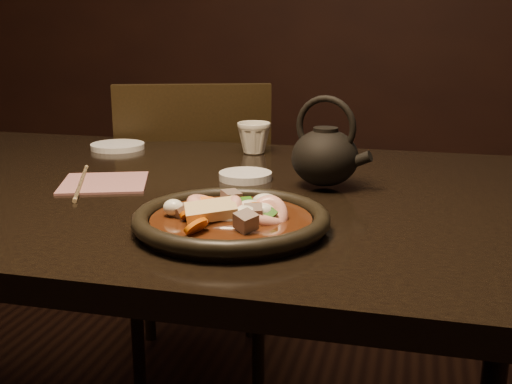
% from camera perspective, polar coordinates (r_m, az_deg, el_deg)
% --- Properties ---
extents(table, '(1.60, 0.90, 0.75)m').
position_cam_1_polar(table, '(1.25, -10.34, -2.68)').
color(table, black).
rests_on(table, floor).
extents(chair, '(0.53, 0.53, 0.89)m').
position_cam_1_polar(chair, '(1.85, -5.31, -2.77)').
color(chair, black).
rests_on(chair, floor).
extents(plate, '(0.29, 0.29, 0.03)m').
position_cam_1_polar(plate, '(0.94, -2.22, -2.55)').
color(plate, black).
rests_on(plate, table).
extents(stirfry, '(0.19, 0.20, 0.06)m').
position_cam_1_polar(stirfry, '(0.94, -2.18, -2.18)').
color(stirfry, '#37180A').
rests_on(stirfry, plate).
extents(soy_dish, '(0.10, 0.10, 0.01)m').
position_cam_1_polar(soy_dish, '(1.24, -0.95, 1.44)').
color(soy_dish, white).
rests_on(soy_dish, table).
extents(saucer_right, '(0.13, 0.13, 0.01)m').
position_cam_1_polar(saucer_right, '(1.58, -12.20, 4.00)').
color(saucer_right, white).
rests_on(saucer_right, table).
extents(tea_cup, '(0.09, 0.09, 0.08)m').
position_cam_1_polar(tea_cup, '(1.48, -0.19, 4.93)').
color(tea_cup, silver).
rests_on(tea_cup, table).
extents(chopsticks, '(0.12, 0.25, 0.01)m').
position_cam_1_polar(chopsticks, '(1.25, -15.28, 0.84)').
color(chopsticks, '#9E835A').
rests_on(chopsticks, table).
extents(napkin, '(0.20, 0.20, 0.00)m').
position_cam_1_polar(napkin, '(1.24, -13.34, 0.80)').
color(napkin, '#9C6260').
rests_on(napkin, table).
extents(teapot, '(0.15, 0.12, 0.17)m').
position_cam_1_polar(teapot, '(1.17, 6.19, 3.35)').
color(teapot, black).
rests_on(teapot, table).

